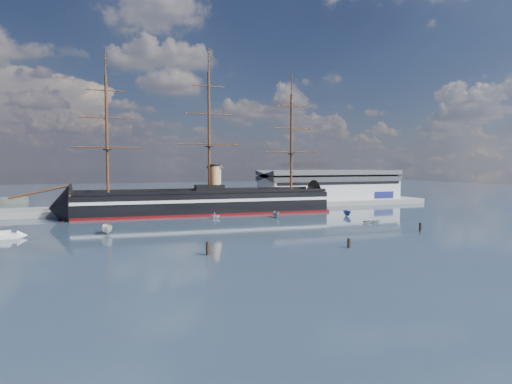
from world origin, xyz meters
name	(u,v)px	position (x,y,z in m)	size (l,w,h in m)	color
ground	(233,220)	(0.00, 40.00, 0.00)	(600.00, 600.00, 0.00)	#223546
quay	(230,208)	(10.00, 76.00, 0.00)	(180.00, 18.00, 2.00)	slate
warehouse	(329,186)	(58.00, 80.00, 7.98)	(63.00, 21.00, 11.60)	#B7BABC
quay_tower	(215,184)	(3.00, 73.00, 9.75)	(5.00, 5.00, 15.00)	silver
warship	(199,203)	(-6.20, 60.00, 4.04)	(113.37, 22.01, 53.94)	black
sailboat	(0,235)	(-61.53, 26.28, 0.86)	(8.49, 2.67, 13.50)	silver
motorboat_a	(107,234)	(-37.82, 24.93, 0.00)	(7.55, 2.77, 3.02)	silver
motorboat_c	(276,217)	(15.36, 41.37, 0.00)	(6.33, 2.32, 2.53)	slate
motorboat_d	(215,218)	(-4.13, 46.52, 0.00)	(5.77, 2.50, 2.12)	silver
motorboat_e	(372,223)	(36.88, 19.25, 0.00)	(3.15, 1.26, 1.47)	silver
motorboat_f	(347,216)	(39.30, 36.21, 0.00)	(6.13, 2.25, 2.45)	#334887
piling_near_left	(208,255)	(-20.57, -8.20, 0.00)	(0.64, 0.64, 3.30)	black
piling_near_mid	(349,248)	(8.71, -11.77, 0.00)	(0.64, 0.64, 2.75)	black
piling_far_right	(420,231)	(38.81, 1.03, 0.00)	(0.64, 0.64, 2.93)	black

